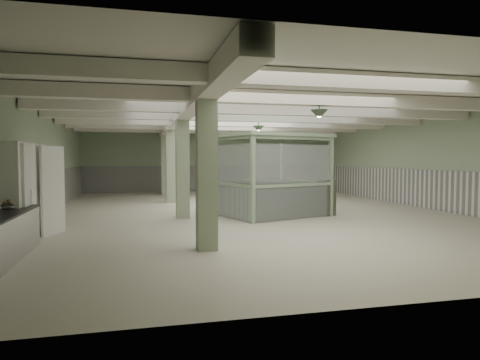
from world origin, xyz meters
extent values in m
plane|color=beige|center=(0.00, 0.00, 0.00)|extent=(20.00, 20.00, 0.00)
cube|color=silver|center=(0.00, 0.00, 3.60)|extent=(14.00, 20.00, 0.02)
cube|color=#99B08D|center=(0.00, 10.00, 1.80)|extent=(14.00, 0.02, 3.60)
cube|color=#99B08D|center=(0.00, -10.00, 1.80)|extent=(14.00, 0.02, 3.60)
cube|color=#99B08D|center=(-7.00, 0.00, 1.80)|extent=(0.02, 20.00, 3.60)
cube|color=#99B08D|center=(7.00, 0.00, 1.80)|extent=(0.02, 20.00, 3.60)
cube|color=white|center=(-6.97, 0.00, 0.75)|extent=(0.05, 19.90, 1.50)
cube|color=white|center=(6.97, 0.00, 0.75)|extent=(0.05, 19.90, 1.50)
cube|color=white|center=(0.00, 9.97, 0.75)|extent=(13.90, 0.05, 1.50)
cube|color=white|center=(-2.50, 0.00, 3.38)|extent=(0.45, 19.90, 0.40)
cube|color=white|center=(0.00, -7.50, 3.42)|extent=(13.90, 0.35, 0.32)
cube|color=white|center=(0.00, -5.00, 3.42)|extent=(13.90, 0.35, 0.32)
cube|color=white|center=(0.00, -2.50, 3.42)|extent=(13.90, 0.35, 0.32)
cube|color=white|center=(0.00, 0.00, 3.42)|extent=(13.90, 0.35, 0.32)
cube|color=white|center=(0.00, 2.50, 3.42)|extent=(13.90, 0.35, 0.32)
cube|color=white|center=(0.00, 5.00, 3.42)|extent=(13.90, 0.35, 0.32)
cube|color=white|center=(0.00, 7.50, 3.42)|extent=(13.90, 0.35, 0.32)
cube|color=#9BAC8B|center=(-2.50, -6.00, 1.80)|extent=(0.42, 0.42, 3.60)
cube|color=#9BAC8B|center=(-2.50, -1.00, 1.80)|extent=(0.42, 0.42, 3.60)
cube|color=#9BAC8B|center=(-2.50, 4.00, 1.80)|extent=(0.42, 0.42, 3.60)
cube|color=#9BAC8B|center=(-2.50, 8.00, 1.80)|extent=(0.42, 0.42, 3.60)
cone|color=#334332|center=(0.50, -5.00, 3.05)|extent=(0.44, 0.44, 0.22)
cone|color=#334332|center=(0.50, 0.50, 3.05)|extent=(0.44, 0.44, 0.22)
cone|color=#334332|center=(0.50, 5.50, 3.05)|extent=(0.44, 0.44, 0.22)
cube|color=white|center=(-6.65, -4.00, 1.21)|extent=(0.66, 2.65, 2.43)
cube|color=white|center=(-6.29, -4.61, 1.21)|extent=(0.06, 0.99, 2.33)
cube|color=white|center=(-6.17, -3.28, 1.21)|extent=(0.42, 0.94, 2.33)
cube|color=silver|center=(-6.25, -4.61, 1.21)|extent=(0.02, 0.05, 0.30)
cube|color=silver|center=(-6.25, -3.39, 1.21)|extent=(0.02, 0.05, 0.30)
cube|color=#8EA886|center=(-0.60, -2.75, 1.32)|extent=(0.15, 0.15, 2.64)
cube|color=#8EA886|center=(-1.45, -0.25, 1.32)|extent=(0.15, 0.15, 2.64)
cube|color=#8EA886|center=(2.40, -1.72, 1.32)|extent=(0.15, 0.15, 2.64)
cube|color=#8EA886|center=(1.55, 0.78, 1.32)|extent=(0.15, 0.15, 2.64)
cube|color=#8EA886|center=(0.48, -0.98, 2.70)|extent=(4.17, 3.84, 0.12)
cube|color=silver|center=(0.90, -2.23, 0.55)|extent=(2.83, 1.02, 1.05)
cube|color=silver|center=(0.90, -2.23, 1.78)|extent=(2.83, 1.02, 1.22)
cube|color=silver|center=(0.05, 0.27, 0.55)|extent=(2.83, 1.02, 1.05)
cube|color=silver|center=(0.05, 0.27, 1.78)|extent=(2.83, 1.02, 1.22)
cube|color=silver|center=(-1.02, -1.50, 0.55)|extent=(0.84, 2.33, 1.05)
cube|color=silver|center=(-1.02, -1.50, 1.78)|extent=(0.84, 2.33, 1.22)
cube|color=silver|center=(1.98, -0.47, 0.55)|extent=(0.84, 2.33, 1.05)
cube|color=silver|center=(1.98, -0.47, 1.78)|extent=(0.84, 2.33, 1.22)
cube|color=#505144|center=(2.35, -1.50, 0.60)|extent=(0.51, 0.63, 1.21)
camera|label=1|loc=(-3.92, -14.96, 1.97)|focal=32.00mm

